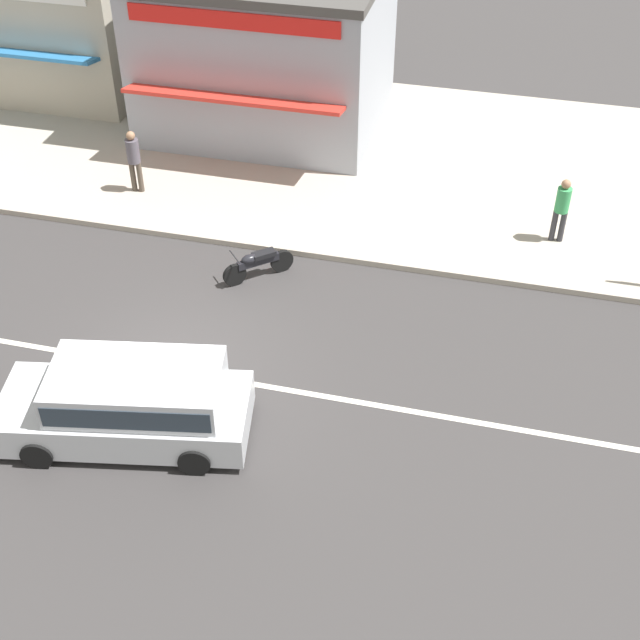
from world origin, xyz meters
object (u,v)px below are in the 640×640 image
at_px(minivan_silver_1, 130,401).
at_px(shopfront_corner_warung, 266,46).
at_px(motorcycle_0, 258,263).
at_px(pedestrian_far_end, 134,157).
at_px(pedestrian_near_clock, 562,206).
at_px(shopfront_mid_block, 51,18).

bearing_deg(minivan_silver_1, shopfront_corner_warung, 95.08).
xyz_separation_m(motorcycle_0, pedestrian_far_end, (-4.17, 2.80, 0.74)).
distance_m(pedestrian_near_clock, shopfront_corner_warung, 9.90).
distance_m(minivan_silver_1, pedestrian_near_clock, 11.27).
relative_size(motorcycle_0, shopfront_mid_block, 0.23).
bearing_deg(pedestrian_far_end, motorcycle_0, -33.87).
relative_size(pedestrian_far_end, shopfront_mid_block, 0.29).
bearing_deg(shopfront_corner_warung, pedestrian_far_end, -114.31).
bearing_deg(pedestrian_far_end, minivan_silver_1, -67.66).
xyz_separation_m(pedestrian_far_end, shopfront_corner_warung, (2.19, 4.85, 1.27)).
bearing_deg(shopfront_corner_warung, shopfront_mid_block, 173.51).
height_order(pedestrian_far_end, shopfront_mid_block, shopfront_mid_block).
bearing_deg(minivan_silver_1, shopfront_mid_block, 121.17).
height_order(motorcycle_0, pedestrian_near_clock, pedestrian_near_clock).
relative_size(shopfront_corner_warung, shopfront_mid_block, 1.12).
relative_size(minivan_silver_1, pedestrian_near_clock, 2.99).
xyz_separation_m(minivan_silver_1, pedestrian_far_end, (-3.34, 8.14, 0.31)).
xyz_separation_m(pedestrian_far_end, shopfront_mid_block, (-5.01, 5.67, 1.12)).
distance_m(pedestrian_far_end, shopfront_corner_warung, 5.47).
height_order(shopfront_corner_warung, shopfront_mid_block, shopfront_corner_warung).
bearing_deg(motorcycle_0, minivan_silver_1, -98.77).
relative_size(motorcycle_0, shopfront_corner_warung, 0.21).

